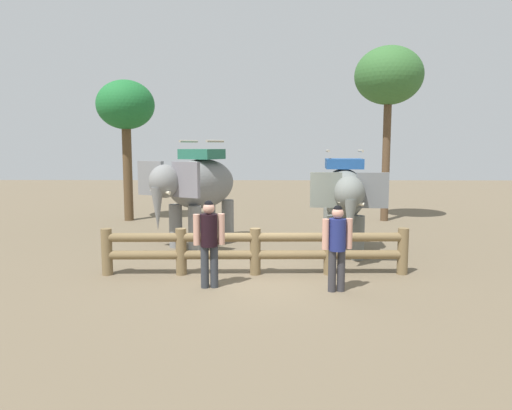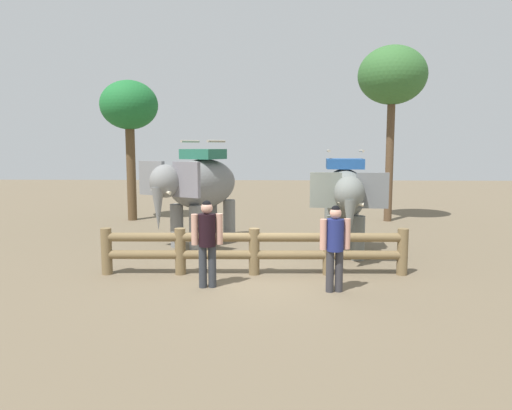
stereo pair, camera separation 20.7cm
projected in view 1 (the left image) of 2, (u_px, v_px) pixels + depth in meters
name	position (u px, v px, depth m)	size (l,w,h in m)	color
ground_plane	(255.00, 276.00, 10.76)	(60.00, 60.00, 0.00)	brown
log_fence	(255.00, 248.00, 10.80)	(6.88, 0.38, 1.05)	brown
elephant_near_left	(197.00, 186.00, 13.93)	(2.87, 3.55, 3.05)	gray
elephant_center	(344.00, 196.00, 12.69)	(1.85, 3.25, 2.78)	slate
tourist_woman_in_black	(337.00, 242.00, 9.49)	(0.61, 0.38, 1.73)	#343338
tourist_man_in_blue	(209.00, 238.00, 9.74)	(0.63, 0.39, 1.80)	#2F3239
tree_far_left	(389.00, 78.00, 18.03)	(2.54, 2.54, 6.57)	brown
tree_back_center	(126.00, 108.00, 18.23)	(2.17, 2.17, 5.34)	brown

